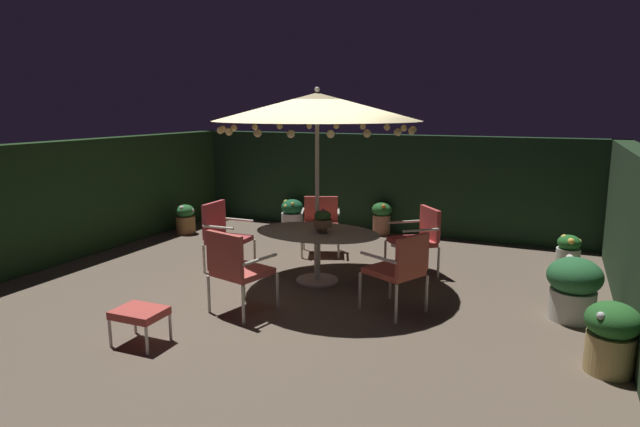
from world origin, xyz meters
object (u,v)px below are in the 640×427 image
(potted_plant_right_near, at_px, (568,254))
(ottoman_footrest, at_px, (140,314))
(patio_dining_table, at_px, (317,240))
(potted_plant_back_left, at_px, (574,286))
(patio_chair_northeast, at_px, (236,266))
(centerpiece_planter, at_px, (323,220))
(potted_plant_back_center, at_px, (292,213))
(patio_chair_north, at_px, (223,232))
(potted_plant_left_far, at_px, (611,335))
(patio_umbrella, at_px, (317,107))
(potted_plant_right_far, at_px, (382,217))
(potted_plant_left_near, at_px, (185,218))
(patio_chair_southeast, at_px, (418,235))
(patio_chair_south, at_px, (321,220))
(patio_chair_east, at_px, (400,266))

(potted_plant_right_near, bearing_deg, ottoman_footrest, -132.44)
(patio_dining_table, relative_size, potted_plant_back_left, 2.43)
(patio_chair_northeast, relative_size, ottoman_footrest, 1.99)
(patio_chair_northeast, bearing_deg, ottoman_footrest, -113.18)
(centerpiece_planter, distance_m, potted_plant_back_center, 3.72)
(patio_chair_north, xyz_separation_m, potted_plant_left_far, (5.05, -1.26, -0.21))
(potted_plant_right_near, height_order, potted_plant_left_far, potted_plant_left_far)
(potted_plant_left_far, bearing_deg, potted_plant_back_center, 141.64)
(patio_umbrella, bearing_deg, patio_chair_north, -178.66)
(potted_plant_right_far, bearing_deg, potted_plant_back_center, -177.58)
(centerpiece_planter, height_order, potted_plant_right_near, centerpiece_planter)
(patio_dining_table, height_order, potted_plant_left_near, patio_dining_table)
(patio_chair_southeast, bearing_deg, potted_plant_left_far, -43.96)
(potted_plant_right_far, height_order, potted_plant_back_left, potted_plant_back_left)
(patio_chair_south, height_order, potted_plant_back_center, patio_chair_south)
(patio_chair_northeast, xyz_separation_m, potted_plant_left_near, (-3.15, 3.09, -0.30))
(centerpiece_planter, distance_m, ottoman_footrest, 2.76)
(potted_plant_left_near, bearing_deg, patio_chair_southeast, -7.85)
(ottoman_footrest, bearing_deg, patio_chair_north, 105.28)
(patio_chair_north, height_order, patio_chair_south, patio_chair_north)
(potted_plant_right_near, bearing_deg, patio_chair_east, -126.15)
(patio_dining_table, bearing_deg, potted_plant_right_far, 90.80)
(patio_umbrella, bearing_deg, potted_plant_left_far, -20.19)
(patio_umbrella, distance_m, potted_plant_left_near, 4.40)
(patio_chair_northeast, distance_m, patio_chair_east, 1.91)
(centerpiece_planter, relative_size, patio_chair_south, 0.35)
(centerpiece_planter, distance_m, potted_plant_back_left, 3.17)
(patio_dining_table, distance_m, patio_chair_southeast, 1.52)
(ottoman_footrest, height_order, potted_plant_back_center, potted_plant_back_center)
(patio_umbrella, height_order, patio_chair_south, patio_umbrella)
(potted_plant_back_center, bearing_deg, potted_plant_left_far, -38.36)
(potted_plant_left_near, distance_m, potted_plant_back_left, 6.95)
(patio_chair_southeast, bearing_deg, potted_plant_back_left, -26.42)
(centerpiece_planter, bearing_deg, patio_chair_southeast, 43.12)
(patio_chair_east, bearing_deg, patio_chair_northeast, -154.97)
(potted_plant_right_near, bearing_deg, potted_plant_left_far, -84.08)
(patio_chair_northeast, bearing_deg, potted_plant_back_left, 21.60)
(patio_chair_south, bearing_deg, patio_umbrella, -67.91)
(patio_chair_north, distance_m, patio_chair_east, 2.96)
(potted_plant_back_center, xyz_separation_m, potted_plant_left_far, (5.44, -4.31, 0.08))
(patio_chair_southeast, xyz_separation_m, potted_plant_back_center, (-3.10, 2.05, -0.28))
(patio_dining_table, bearing_deg, patio_chair_northeast, -103.88)
(patio_dining_table, relative_size, potted_plant_right_far, 2.89)
(centerpiece_planter, xyz_separation_m, patio_chair_south, (-0.67, 1.45, -0.35))
(ottoman_footrest, bearing_deg, patio_chair_northeast, 66.82)
(patio_chair_south, xyz_separation_m, potted_plant_back_left, (3.80, -1.46, -0.16))
(patio_chair_northeast, bearing_deg, patio_dining_table, 76.12)
(potted_plant_left_near, height_order, potted_plant_back_left, potted_plant_back_left)
(potted_plant_right_far, bearing_deg, potted_plant_right_near, -21.17)
(patio_chair_northeast, bearing_deg, patio_chair_south, 94.04)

